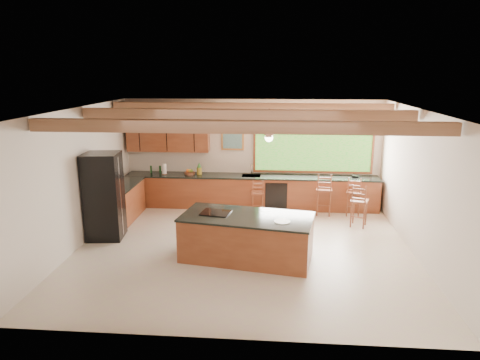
{
  "coord_description": "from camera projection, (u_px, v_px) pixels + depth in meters",
  "views": [
    {
      "loc": [
        0.6,
        -8.63,
        3.77
      ],
      "look_at": [
        -0.15,
        0.8,
        1.33
      ],
      "focal_mm": 32.0,
      "sensor_mm": 36.0,
      "label": 1
    }
  ],
  "objects": [
    {
      "name": "ground",
      "position": [
        244.0,
        248.0,
        9.32
      ],
      "size": [
        7.2,
        7.2,
        0.0
      ],
      "primitive_type": "plane",
      "color": "beige",
      "rests_on": "ground"
    },
    {
      "name": "refrigerator",
      "position": [
        104.0,
        196.0,
        9.7
      ],
      "size": [
        0.85,
        0.83,
        1.99
      ],
      "rotation": [
        0.0,
        0.0,
        0.1
      ],
      "color": "black",
      "rests_on": "ground"
    },
    {
      "name": "counter_run",
      "position": [
        221.0,
        195.0,
        11.7
      ],
      "size": [
        7.12,
        3.1,
        1.27
      ],
      "color": "brown",
      "rests_on": "ground"
    },
    {
      "name": "bar_stool_a",
      "position": [
        257.0,
        193.0,
        11.48
      ],
      "size": [
        0.37,
        0.37,
        0.94
      ],
      "rotation": [
        0.0,
        0.0,
        0.1
      ],
      "color": "brown",
      "rests_on": "ground"
    },
    {
      "name": "bar_stool_b",
      "position": [
        324.0,
        190.0,
        11.3
      ],
      "size": [
        0.46,
        0.46,
        1.15
      ],
      "rotation": [
        0.0,
        0.0,
        -0.12
      ],
      "color": "brown",
      "rests_on": "ground"
    },
    {
      "name": "island",
      "position": [
        247.0,
        237.0,
        8.73
      ],
      "size": [
        2.81,
        1.68,
        0.94
      ],
      "rotation": [
        0.0,
        0.0,
        -0.17
      ],
      "color": "brown",
      "rests_on": "ground"
    },
    {
      "name": "bar_stool_c",
      "position": [
        360.0,
        202.0,
        10.43
      ],
      "size": [
        0.5,
        0.5,
        1.1
      ],
      "rotation": [
        0.0,
        0.0,
        -0.36
      ],
      "color": "brown",
      "rests_on": "ground"
    },
    {
      "name": "bar_stool_d",
      "position": [
        354.0,
        193.0,
        11.26
      ],
      "size": [
        0.44,
        0.44,
        1.07
      ],
      "rotation": [
        0.0,
        0.0,
        -0.17
      ],
      "color": "brown",
      "rests_on": "ground"
    },
    {
      "name": "room_shell",
      "position": [
        238.0,
        143.0,
        9.41
      ],
      "size": [
        7.27,
        6.54,
        3.02
      ],
      "color": "beige",
      "rests_on": "ground"
    }
  ]
}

